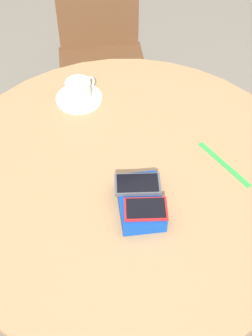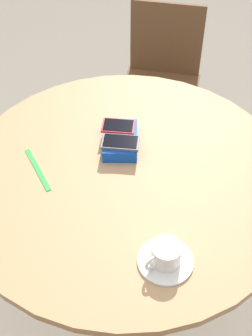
{
  "view_description": "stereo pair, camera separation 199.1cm",
  "coord_description": "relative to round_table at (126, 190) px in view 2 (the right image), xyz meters",
  "views": [
    {
      "loc": [
        -0.87,
        0.27,
        1.83
      ],
      "look_at": [
        0.0,
        0.0,
        0.77
      ],
      "focal_mm": 50.0,
      "sensor_mm": 36.0,
      "label": 1
    },
    {
      "loc": [
        1.08,
        -0.17,
        1.9
      ],
      "look_at": [
        0.0,
        0.0,
        0.77
      ],
      "focal_mm": 50.0,
      "sensor_mm": 36.0,
      "label": 2
    }
  ],
  "objects": [
    {
      "name": "round_table",
      "position": [
        0.0,
        0.0,
        0.0
      ],
      "size": [
        1.14,
        1.14,
        0.75
      ],
      "color": "#2D2D2D",
      "rests_on": "ground_plane"
    },
    {
      "name": "lanyard_strap",
      "position": [
        -0.06,
        -0.3,
        0.09
      ],
      "size": [
        0.21,
        0.08,
        0.0
      ],
      "primitive_type": "cube",
      "rotation": [
        0.0,
        0.0,
        0.33
      ],
      "color": "green",
      "rests_on": "round_table"
    },
    {
      "name": "chair_near_window",
      "position": [
        -0.9,
        0.32,
        -0.23
      ],
      "size": [
        0.5,
        0.5,
        0.83
      ],
      "color": "brown",
      "rests_on": "ground_plane"
    },
    {
      "name": "phone_box",
      "position": [
        -0.14,
        -0.0,
        0.11
      ],
      "size": [
        0.2,
        0.15,
        0.05
      ],
      "color": "#0F42AD",
      "rests_on": "round_table"
    },
    {
      "name": "coffee_cup",
      "position": [
        0.37,
        0.06,
        0.13
      ],
      "size": [
        0.09,
        0.11,
        0.07
      ],
      "color": "silver",
      "rests_on": "saucer"
    },
    {
      "name": "ground_plane",
      "position": [
        0.0,
        0.0,
        -0.66
      ],
      "size": [
        8.0,
        8.0,
        0.0
      ],
      "primitive_type": "plane",
      "color": "gray"
    },
    {
      "name": "phone_gray",
      "position": [
        -0.09,
        -0.01,
        0.14
      ],
      "size": [
        0.1,
        0.14,
        0.01
      ],
      "color": "#515156",
      "rests_on": "phone_box"
    },
    {
      "name": "phone_red",
      "position": [
        -0.18,
        0.0,
        0.14
      ],
      "size": [
        0.1,
        0.13,
        0.01
      ],
      "color": "red",
      "rests_on": "phone_box"
    },
    {
      "name": "saucer",
      "position": [
        0.37,
        0.06,
        0.09
      ],
      "size": [
        0.16,
        0.16,
        0.01
      ],
      "primitive_type": "cylinder",
      "color": "silver",
      "rests_on": "round_table"
    }
  ]
}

